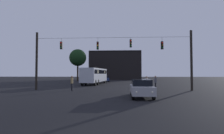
# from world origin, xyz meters

# --- Properties ---
(ground_plane) EXTENTS (168.00, 168.00, 0.00)m
(ground_plane) POSITION_xyz_m (0.00, 24.50, 0.00)
(ground_plane) COLOR black
(ground_plane) RESTS_ON ground
(overhead_signal_span) EXTENTS (19.32, 0.44, 7.24)m
(overhead_signal_span) POSITION_xyz_m (0.02, 16.52, 4.15)
(overhead_signal_span) COLOR black
(overhead_signal_span) RESTS_ON ground
(city_bus) EXTENTS (3.58, 11.19, 3.00)m
(city_bus) POSITION_xyz_m (-3.98, 28.56, 1.87)
(city_bus) COLOR #B7BCC6
(city_bus) RESTS_ON ground
(car_near_right) EXTENTS (1.83, 4.35, 1.52)m
(car_near_right) POSITION_xyz_m (2.89, 10.25, 0.80)
(car_near_right) COLOR #99999E
(car_near_right) RESTS_ON ground
(car_far_left) EXTENTS (2.15, 4.45, 1.52)m
(car_far_left) POSITION_xyz_m (-2.84, 38.14, 0.80)
(car_far_left) COLOR navy
(car_far_left) RESTS_ON ground
(pedestrian_crossing_left) EXTENTS (0.33, 0.41, 1.73)m
(pedestrian_crossing_left) POSITION_xyz_m (3.97, 14.87, 0.99)
(pedestrian_crossing_left) COLOR black
(pedestrian_crossing_left) RESTS_ON ground
(pedestrian_crossing_center) EXTENTS (0.29, 0.39, 1.76)m
(pedestrian_crossing_center) POSITION_xyz_m (-4.72, 15.58, 1.00)
(pedestrian_crossing_center) COLOR black
(pedestrian_crossing_center) RESTS_ON ground
(pedestrian_crossing_right) EXTENTS (0.28, 0.39, 1.75)m
(pedestrian_crossing_right) POSITION_xyz_m (5.38, 17.27, 1.00)
(pedestrian_crossing_right) COLOR black
(pedestrian_crossing_right) RESTS_ON ground
(corner_building) EXTENTS (16.76, 9.59, 9.39)m
(corner_building) POSITION_xyz_m (-1.10, 55.63, 4.69)
(corner_building) COLOR black
(corner_building) RESTS_ON ground
(tree_left_silhouette) EXTENTS (4.73, 4.73, 8.87)m
(tree_left_silhouette) POSITION_xyz_m (-11.21, 43.83, 6.47)
(tree_left_silhouette) COLOR black
(tree_left_silhouette) RESTS_ON ground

